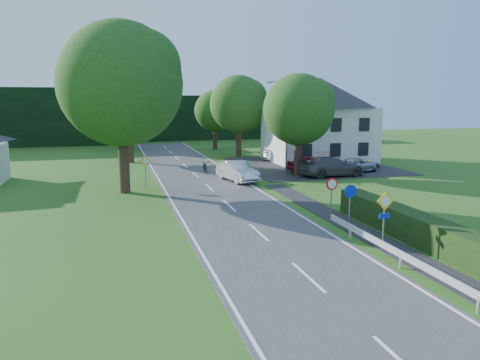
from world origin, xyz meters
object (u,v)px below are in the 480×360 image
object	(u,v)px
parked_car_silver_b	(358,165)
streetlight	(285,122)
parked_car_silver_a	(286,153)
parasol	(323,161)
moving_car	(237,171)
parked_car_grey	(332,166)
motorcycle	(205,167)
parked_car_red	(310,164)

from	to	relation	value
parked_car_silver_b	streetlight	bearing A→B (deg)	51.74
parked_car_silver_a	parked_car_silver_b	size ratio (longest dim) A/B	1.05
streetlight	parasol	size ratio (longest dim) A/B	3.97
moving_car	parked_car_silver_b	world-z (taller)	moving_car
streetlight	parked_car_silver_a	bearing A→B (deg)	68.51
parked_car_silver_a	parasol	distance (m)	7.54
parasol	streetlight	bearing A→B (deg)	171.80
moving_car	parked_car_grey	size ratio (longest dim) A/B	0.84
moving_car	parasol	world-z (taller)	parasol
motorcycle	parked_car_grey	xyz separation A→B (m)	(9.96, -4.55, 0.28)
parked_car_red	parked_car_silver_b	distance (m)	4.22
parked_car_silver_b	parasol	bearing A→B (deg)	40.87
parked_car_silver_b	motorcycle	bearing A→B (deg)	56.61
parked_car_silver_a	moving_car	bearing A→B (deg)	143.00
motorcycle	parasol	xyz separation A→B (m)	(10.50, -1.55, 0.37)
motorcycle	parked_car_grey	world-z (taller)	parked_car_grey
streetlight	parked_car_grey	distance (m)	5.82
streetlight	moving_car	xyz separation A→B (m)	(-5.36, -3.74, -3.64)
motorcycle	moving_car	bearing A→B (deg)	-66.27
streetlight	parked_car_silver_b	world-z (taller)	streetlight
parked_car_silver_b	parasol	distance (m)	3.13
motorcycle	parked_car_silver_a	size ratio (longest dim) A/B	0.43
parked_car_red	parked_car_grey	size ratio (longest dim) A/B	0.75
streetlight	motorcycle	distance (m)	8.10
parked_car_grey	parked_car_red	bearing A→B (deg)	11.74
parked_car_silver_a	parked_car_grey	xyz separation A→B (m)	(0.17, -10.50, 0.03)
parked_car_silver_a	parked_car_red	bearing A→B (deg)	175.83
motorcycle	parked_car_silver_b	xyz separation A→B (m)	(13.24, -3.05, 0.09)
parked_car_red	parked_car_grey	distance (m)	2.86
parked_car_grey	streetlight	bearing A→B (deg)	36.51
parked_car_grey	parked_car_silver_b	size ratio (longest dim) A/B	1.24
parked_car_grey	parked_car_silver_b	bearing A→B (deg)	-68.83
motorcycle	parked_car_silver_b	world-z (taller)	parked_car_silver_b
motorcycle	parked_car_red	xyz separation A→B (m)	(9.21, -1.79, 0.18)
parasol	parked_car_silver_b	bearing A→B (deg)	-28.74
parked_car_red	parked_car_silver_a	world-z (taller)	parked_car_silver_a
parked_car_red	parasol	bearing A→B (deg)	-87.95
parked_car_red	parked_car_silver_b	world-z (taller)	parked_car_red
streetlight	parked_car_grey	size ratio (longest dim) A/B	1.42
parked_car_grey	parked_car_silver_b	distance (m)	3.61
streetlight	parked_car_red	distance (m)	4.36
moving_car	parked_car_silver_b	xyz separation A→B (m)	(11.57, 1.74, -0.15)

